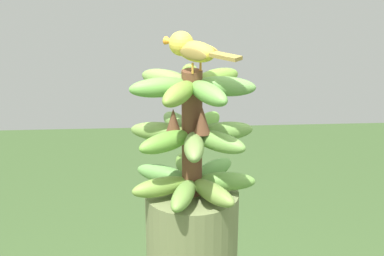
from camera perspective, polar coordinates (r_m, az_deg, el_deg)
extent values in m
cylinder|color=brown|center=(1.38, 0.00, -0.57)|extent=(0.05, 0.05, 0.29)
ellipsoid|color=#5C9542|center=(1.48, 1.93, -3.90)|extent=(0.13, 0.13, 0.04)
ellipsoid|color=olive|center=(1.49, -0.59, -3.64)|extent=(0.14, 0.06, 0.04)
ellipsoid|color=#5C9145|center=(1.46, -2.71, -4.29)|extent=(0.11, 0.14, 0.04)
ellipsoid|color=olive|center=(1.40, -2.90, -5.46)|extent=(0.09, 0.14, 0.04)
ellipsoid|color=olive|center=(1.36, -0.81, -6.27)|extent=(0.14, 0.08, 0.04)
ellipsoid|color=olive|center=(1.37, 1.96, -6.01)|extent=(0.14, 0.11, 0.04)
ellipsoid|color=#61933E|center=(1.43, 3.12, -4.92)|extent=(0.05, 0.14, 0.04)
ellipsoid|color=olive|center=(1.40, -2.96, -0.33)|extent=(0.08, 0.14, 0.04)
ellipsoid|color=#629936|center=(1.34, -2.46, -1.30)|extent=(0.12, 0.14, 0.04)
ellipsoid|color=olive|center=(1.31, 0.03, -1.75)|extent=(0.14, 0.05, 0.04)
ellipsoid|color=#649141|center=(1.34, 2.49, -1.28)|extent=(0.12, 0.13, 0.04)
ellipsoid|color=#659140|center=(1.40, 2.95, -0.31)|extent=(0.07, 0.14, 0.04)
ellipsoid|color=#639D38|center=(1.44, 1.25, 0.40)|extent=(0.14, 0.10, 0.04)
ellipsoid|color=#638B42|center=(1.44, -1.30, 0.39)|extent=(0.14, 0.09, 0.04)
ellipsoid|color=#5D8F43|center=(1.33, 2.99, 3.87)|extent=(0.07, 0.14, 0.04)
ellipsoid|color=olive|center=(1.39, 2.18, 4.58)|extent=(0.12, 0.13, 0.04)
ellipsoid|color=olive|center=(1.41, -0.15, 4.85)|extent=(0.14, 0.04, 0.04)
ellipsoid|color=olive|center=(1.38, -2.38, 4.51)|extent=(0.12, 0.13, 0.04)
ellipsoid|color=#5C973E|center=(1.32, -2.93, 3.78)|extent=(0.07, 0.14, 0.04)
ellipsoid|color=olive|center=(1.28, -1.21, 3.19)|extent=(0.14, 0.10, 0.04)
ellipsoid|color=#5F9842|center=(1.28, 1.51, 3.23)|extent=(0.14, 0.10, 0.04)
cone|color=brown|center=(1.33, 0.95, 0.71)|extent=(0.04, 0.04, 0.06)
cone|color=brown|center=(1.36, -1.74, 0.61)|extent=(0.04, 0.04, 0.06)
cylinder|color=#C68933|center=(1.33, 0.80, 5.79)|extent=(0.01, 0.00, 0.02)
cylinder|color=#C68933|center=(1.31, 0.01, 5.55)|extent=(0.00, 0.01, 0.02)
ellipsoid|color=gold|center=(1.31, 0.41, 7.08)|extent=(0.10, 0.10, 0.04)
ellipsoid|color=olive|center=(1.32, 1.23, 7.23)|extent=(0.06, 0.06, 0.03)
ellipsoid|color=olive|center=(1.29, -0.10, 6.86)|extent=(0.06, 0.06, 0.03)
cube|color=olive|center=(1.26, 3.12, 6.62)|extent=(0.06, 0.07, 0.01)
sphere|color=gold|center=(1.33, -1.00, 7.81)|extent=(0.05, 0.05, 0.05)
sphere|color=black|center=(1.32, -1.80, 7.88)|extent=(0.01, 0.01, 0.01)
cone|color=orange|center=(1.36, -2.05, 8.01)|extent=(0.03, 0.03, 0.02)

